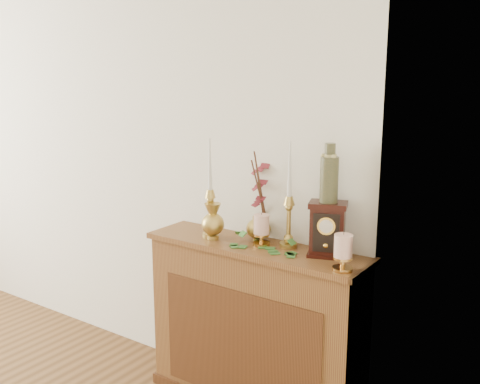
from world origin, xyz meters
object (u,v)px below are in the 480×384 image
Objects in this scene: ceramic_vase at (329,176)px; candlestick_center at (289,213)px; bud_vase at (213,222)px; ginger_jar at (260,199)px; mantel_clock at (327,230)px; candlestick_left at (210,206)px.

candlestick_center is at bearing 176.62° from ceramic_vase.
ginger_jar is (0.20, 0.16, 0.12)m from bud_vase.
ceramic_vase is (-0.00, 0.00, 0.27)m from mantel_clock.
candlestick_center is at bearing -13.64° from ginger_jar.
candlestick_left is at bearing 145.01° from bud_vase.
candlestick_left is at bearing 166.42° from mantel_clock.
candlestick_center is 2.77× the size of bud_vase.
ginger_jar is (-0.21, 0.05, 0.04)m from candlestick_center.
bud_vase is (-0.40, -0.11, -0.08)m from candlestick_center.
ginger_jar is at bearing 166.36° from candlestick_center.
candlestick_center reaches higher than mantel_clock.
candlestick_left is at bearing -173.50° from ceramic_vase.
ceramic_vase reaches higher than candlestick_left.
candlestick_center is 0.23m from mantel_clock.
ceramic_vase is at bearing 90.00° from mantel_clock.
mantel_clock is at bearing -70.13° from ceramic_vase.
ceramic_vase reaches higher than candlestick_center.
ginger_jar is (0.23, 0.14, 0.04)m from candlestick_left.
ceramic_vase is at bearing -8.38° from ginger_jar.
ceramic_vase is at bearing 9.06° from bud_vase.
mantel_clock is at bearing -3.96° from candlestick_center.
bud_vase is at bearing -140.00° from ginger_jar.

